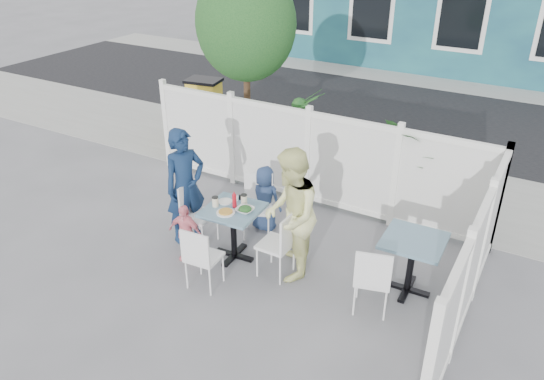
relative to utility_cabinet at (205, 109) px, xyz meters
The scene contains 29 objects.
ground 5.10m from the utility_cabinet, 52.11° to the right, with size 80.00×80.00×0.00m, color slate.
near_sidewalk 3.17m from the utility_cabinet, ahead, with size 24.00×2.60×0.01m, color gray.
street 4.72m from the utility_cabinet, 48.36° to the left, with size 24.00×5.00×0.01m, color black.
far_sidewalk 7.32m from the utility_cabinet, 64.75° to the left, with size 24.00×1.60×0.01m, color gray.
fence_back 3.59m from the utility_cabinet, 26.48° to the right, with size 5.86×0.08×1.60m.
fence_right 7.00m from the utility_cabinet, 29.09° to the right, with size 0.08×3.66×1.60m.
tree 2.60m from the utility_cabinet, 24.84° to the right, with size 1.80×1.62×3.59m.
utility_cabinet is the anchor object (origin of this frame).
potted_shrub_a 2.92m from the utility_cabinet, 18.02° to the right, with size 0.94×0.94×1.67m, color #143E1A.
potted_shrub_b 4.96m from the utility_cabinet, 11.65° to the right, with size 1.41×1.23×1.57m, color #143E1A.
main_table 4.64m from the utility_cabinet, 49.17° to the right, with size 0.78×0.78×0.78m.
spare_table 6.18m from the utility_cabinet, 29.52° to the right, with size 0.76×0.76×0.78m.
chair_left 4.16m from the utility_cabinet, 55.86° to the right, with size 0.41×0.43×0.91m.
chair_right 5.22m from the utility_cabinet, 43.08° to the right, with size 0.42×0.44×0.95m.
chair_back 4.09m from the utility_cabinet, 43.00° to the right, with size 0.56×0.55×0.94m.
chair_near 5.29m from the utility_cabinet, 54.55° to the right, with size 0.43×0.42×0.89m.
chair_spare 6.30m from the utility_cabinet, 35.89° to the right, with size 0.51×0.50×0.93m.
man 4.08m from the utility_cabinet, 57.58° to the right, with size 0.63×0.41×1.72m, color #112546.
woman 5.21m from the utility_cabinet, 41.66° to the right, with size 0.87×0.68×1.79m, color #E7EC55.
boy 4.03m from the utility_cabinet, 41.16° to the right, with size 0.50×0.33×1.03m, color navy.
toddler 4.62m from the utility_cabinet, 57.33° to the right, with size 0.50×0.21×0.85m, color pink.
plate_main 4.75m from the utility_cabinet, 50.45° to the right, with size 0.25×0.25×0.02m, color white.
plate_side 4.44m from the utility_cabinet, 50.17° to the right, with size 0.20×0.20×0.01m, color white.
salad_bowl 4.77m from the utility_cabinet, 47.36° to the right, with size 0.23×0.23×0.06m, color white.
coffee_cup_a 4.54m from the utility_cabinet, 51.94° to the right, with size 0.09×0.09×0.13m, color beige.
coffee_cup_b 4.54m from the utility_cabinet, 46.99° to the right, with size 0.08×0.08×0.13m, color beige.
ketchup_bottle 4.61m from the utility_cabinet, 48.78° to the right, with size 0.06×0.06×0.19m, color #AE101E.
salt_shaker 4.44m from the utility_cabinet, 48.00° to the right, with size 0.03×0.03×0.07m, color white.
pepper_shaker 4.42m from the utility_cabinet, 47.46° to the right, with size 0.03×0.03×0.07m, color black.
Camera 1 is at (3.45, -4.62, 4.32)m, focal length 35.00 mm.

